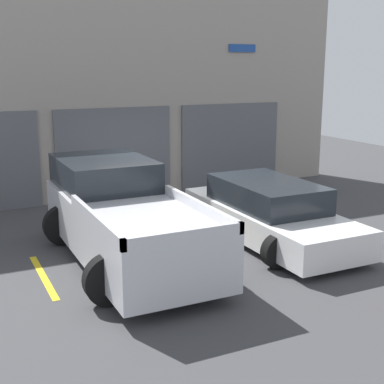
% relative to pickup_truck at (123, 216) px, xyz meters
% --- Properties ---
extents(ground_plane, '(28.00, 28.00, 0.00)m').
position_rel_pickup_truck_xyz_m(ground_plane, '(1.57, 1.76, -0.84)').
color(ground_plane, '#3D3D3F').
extents(shophouse_building, '(13.86, 0.68, 5.72)m').
position_rel_pickup_truck_xyz_m(shophouse_building, '(1.56, 5.05, 1.95)').
color(shophouse_building, '#9E9389').
rests_on(shophouse_building, ground).
extents(pickup_truck, '(2.51, 5.14, 1.78)m').
position_rel_pickup_truck_xyz_m(pickup_truck, '(0.00, 0.00, 0.00)').
color(pickup_truck, silver).
rests_on(pickup_truck, ground).
extents(sedan_white, '(2.18, 4.65, 1.26)m').
position_rel_pickup_truck_xyz_m(sedan_white, '(3.14, -0.23, -0.25)').
color(sedan_white, white).
rests_on(sedan_white, ground).
extents(parking_stripe_far_left, '(0.12, 2.20, 0.01)m').
position_rel_pickup_truck_xyz_m(parking_stripe_far_left, '(-1.57, -0.26, -0.84)').
color(parking_stripe_far_left, gold).
rests_on(parking_stripe_far_left, ground).
extents(parking_stripe_left, '(0.12, 2.20, 0.01)m').
position_rel_pickup_truck_xyz_m(parking_stripe_left, '(1.57, -0.26, -0.84)').
color(parking_stripe_left, gold).
rests_on(parking_stripe_left, ground).
extents(parking_stripe_centre, '(0.12, 2.20, 0.01)m').
position_rel_pickup_truck_xyz_m(parking_stripe_centre, '(4.71, -0.26, -0.84)').
color(parking_stripe_centre, gold).
rests_on(parking_stripe_centre, ground).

